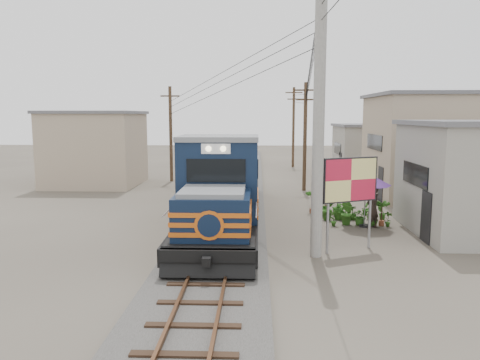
{
  "coord_description": "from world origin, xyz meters",
  "views": [
    {
      "loc": [
        1.44,
        -16.49,
        4.92
      ],
      "look_at": [
        0.7,
        3.02,
        2.2
      ],
      "focal_mm": 35.0,
      "sensor_mm": 36.0,
      "label": 1
    }
  ],
  "objects_px": {
    "locomotive": "(226,185)",
    "vendor": "(373,207)",
    "billboard": "(350,182)",
    "market_umbrella": "(366,179)"
  },
  "relations": [
    {
      "from": "vendor",
      "to": "billboard",
      "type": "bearing_deg",
      "value": 24.17
    },
    {
      "from": "billboard",
      "to": "locomotive",
      "type": "bearing_deg",
      "value": 113.41
    },
    {
      "from": "locomotive",
      "to": "vendor",
      "type": "xyz_separation_m",
      "value": [
        6.47,
        -0.88,
        -0.81
      ]
    },
    {
      "from": "vendor",
      "to": "locomotive",
      "type": "bearing_deg",
      "value": -47.71
    },
    {
      "from": "locomotive",
      "to": "market_umbrella",
      "type": "height_order",
      "value": "locomotive"
    },
    {
      "from": "locomotive",
      "to": "vendor",
      "type": "distance_m",
      "value": 6.58
    },
    {
      "from": "market_umbrella",
      "to": "vendor",
      "type": "xyz_separation_m",
      "value": [
        0.29,
        -0.23,
        -1.19
      ]
    },
    {
      "from": "market_umbrella",
      "to": "vendor",
      "type": "relative_size",
      "value": 1.29
    },
    {
      "from": "locomotive",
      "to": "billboard",
      "type": "distance_m",
      "value": 6.53
    },
    {
      "from": "billboard",
      "to": "vendor",
      "type": "relative_size",
      "value": 1.81
    }
  ]
}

